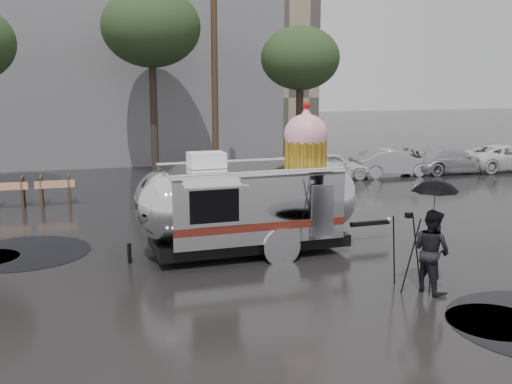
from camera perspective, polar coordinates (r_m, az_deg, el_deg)
name	(u,v)px	position (r m, az deg, el deg)	size (l,w,h in m)	color
ground	(247,288)	(12.54, -0.82, -9.16)	(120.00, 120.00, 0.00)	black
puddles	(253,285)	(12.69, -0.27, -8.89)	(12.47, 10.62, 0.01)	black
grey_building	(58,36)	(35.42, -18.37, 13.90)	(22.00, 12.00, 13.00)	slate
utility_pole	(215,70)	(25.97, -3.97, 11.56)	(1.60, 0.28, 9.00)	#473323
tree_mid	(151,28)	(26.61, -9.96, 15.11)	(4.20, 4.20, 8.03)	#382D26
tree_right	(300,59)	(26.03, 4.24, 12.51)	(3.36, 3.36, 6.42)	#382D26
barricade_row	(9,191)	(21.77, -22.51, 0.05)	(4.30, 0.80, 1.00)	#473323
parked_cars	(428,158)	(27.96, 16.02, 3.09)	(13.20, 1.90, 1.50)	silver
airstream_trailer	(252,200)	(14.75, -0.41, -0.74)	(7.03, 2.79, 3.78)	silver
person_right	(432,251)	(12.62, 16.38, -5.41)	(0.82, 0.45, 1.70)	black
umbrella_black	(435,198)	(12.37, 16.64, -0.58)	(1.13, 1.13, 2.32)	black
tripod	(407,243)	(12.65, 14.23, -4.69)	(0.64, 0.64, 1.61)	black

